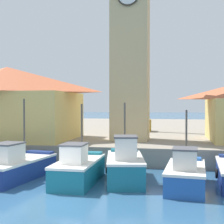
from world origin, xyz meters
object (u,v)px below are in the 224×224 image
fishing_boat_center (79,168)px  warehouse_left (7,102)px  clock_tower (130,37)px  port_crane_near (142,54)px  fishing_boat_mid_left (17,166)px  fishing_boat_right_inner (186,174)px  fishing_boat_mid_right (125,165)px

fishing_boat_center → warehouse_left: warehouse_left is taller
clock_tower → fishing_boat_center: bearing=-99.9°
warehouse_left → port_crane_near: port_crane_near is taller
fishing_boat_center → clock_tower: 12.41m
fishing_boat_center → fishing_boat_mid_left: bearing=177.0°
fishing_boat_center → fishing_boat_right_inner: bearing=-0.4°
fishing_boat_mid_right → clock_tower: clock_tower is taller
fishing_boat_mid_left → fishing_boat_center: size_ratio=1.15×
fishing_boat_right_inner → port_crane_near: bearing=102.2°
warehouse_left → port_crane_near: 14.51m
fishing_boat_mid_left → clock_tower: bearing=59.6°
fishing_boat_mid_right → port_crane_near: size_ratio=0.21×
port_crane_near → fishing_boat_mid_right: bearing=-87.8°
fishing_boat_center → fishing_boat_right_inner: (5.37, -0.04, -0.04)m
fishing_boat_center → fishing_boat_right_inner: size_ratio=1.03×
fishing_boat_mid_right → clock_tower: size_ratio=0.27×
fishing_boat_mid_right → clock_tower: bearing=95.3°
fishing_boat_mid_left → fishing_boat_center: 3.53m
fishing_boat_right_inner → warehouse_left: warehouse_left is taller
clock_tower → warehouse_left: (-9.98, -0.89, -5.08)m
fishing_boat_center → port_crane_near: (1.68, 17.07, 8.50)m
fishing_boat_right_inner → warehouse_left: (-13.79, 7.99, 3.54)m
fishing_boat_right_inner → fishing_boat_center: bearing=179.6°
port_crane_near → fishing_boat_center: bearing=-95.6°
fishing_boat_mid_left → port_crane_near: bearing=72.9°
fishing_boat_mid_right → port_crane_near: 18.36m
fishing_boat_mid_right → warehouse_left: (-10.73, 7.19, 3.40)m
fishing_boat_mid_right → port_crane_near: bearing=92.2°
fishing_boat_mid_left → clock_tower: 13.23m
fishing_boat_mid_left → port_crane_near: (5.20, 16.88, 8.54)m
port_crane_near → clock_tower: bearing=-90.9°
fishing_boat_right_inner → port_crane_near: port_crane_near is taller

